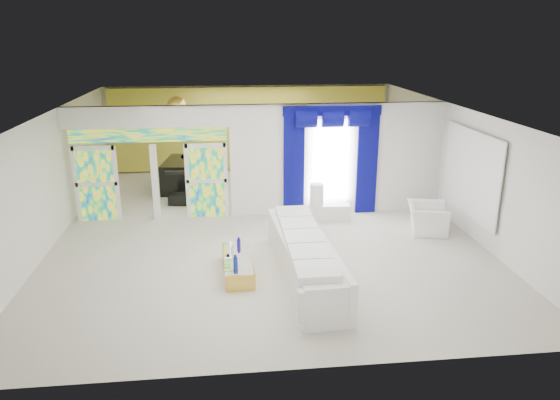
{
  "coord_description": "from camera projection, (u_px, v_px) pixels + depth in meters",
  "views": [
    {
      "loc": [
        -0.95,
        -12.56,
        4.78
      ],
      "look_at": [
        0.3,
        -1.2,
        1.1
      ],
      "focal_mm": 33.58,
      "sensor_mm": 36.0,
      "label": 1
    }
  ],
  "objects": [
    {
      "name": "piano_bench",
      "position": [
        186.0,
        199.0,
        15.16
      ],
      "size": [
        1.0,
        0.49,
        0.32
      ],
      "primitive_type": "cube",
      "rotation": [
        0.0,
        0.0,
        -0.13
      ],
      "color": "black",
      "rests_on": "ground"
    },
    {
      "name": "decanters",
      "position": [
        236.0,
        254.0,
        10.69
      ],
      "size": [
        0.22,
        1.24,
        0.25
      ],
      "color": "white",
      "rests_on": "coffee_table"
    },
    {
      "name": "blue_pelmet",
      "position": [
        332.0,
        111.0,
        13.6
      ],
      "size": [
        2.6,
        0.12,
        0.25
      ],
      "primitive_type": "cube",
      "color": "#030549",
      "rests_on": "dividing_wall"
    },
    {
      "name": "floor",
      "position": [
        263.0,
        227.0,
        13.45
      ],
      "size": [
        12.0,
        12.0,
        0.0
      ],
      "primitive_type": "plane",
      "color": "#B7AF9E",
      "rests_on": "ground"
    },
    {
      "name": "dividing_header",
      "position": [
        147.0,
        117.0,
        13.26
      ],
      "size": [
        4.3,
        0.18,
        0.55
      ],
      "primitive_type": "cube",
      "color": "white",
      "rests_on": "dividing_wall"
    },
    {
      "name": "stained_panel_right",
      "position": [
        207.0,
        181.0,
        13.94
      ],
      "size": [
        0.95,
        0.04,
        2.0
      ],
      "primitive_type": "cube",
      "color": "#994C3F",
      "rests_on": "ground"
    },
    {
      "name": "blue_drape_left",
      "position": [
        294.0,
        165.0,
        13.93
      ],
      "size": [
        0.55,
        0.1,
        2.8
      ],
      "primitive_type": "cube",
      "color": "#030549",
      "rests_on": "ground"
    },
    {
      "name": "coffee_table",
      "position": [
        238.0,
        265.0,
        10.8
      ],
      "size": [
        0.64,
        1.66,
        0.36
      ],
      "primitive_type": "cube",
      "rotation": [
        0.0,
        0.0,
        0.06
      ],
      "color": "gold",
      "rests_on": "ground"
    },
    {
      "name": "wall_mirror",
      "position": [
        471.0,
        173.0,
        12.54
      ],
      "size": [
        0.04,
        2.7,
        1.9
      ],
      "primitive_type": "cube",
      "color": "white",
      "rests_on": "ground"
    },
    {
      "name": "window_pane",
      "position": [
        331.0,
        162.0,
        14.05
      ],
      "size": [
        1.0,
        0.02,
        2.3
      ],
      "primitive_type": "cube",
      "color": "white",
      "rests_on": "dividing_wall"
    },
    {
      "name": "white_sofa",
      "position": [
        305.0,
        259.0,
        10.59
      ],
      "size": [
        1.13,
        4.21,
        0.79
      ],
      "primitive_type": "cube",
      "rotation": [
        0.0,
        0.0,
        0.06
      ],
      "color": "white",
      "rests_on": "ground"
    },
    {
      "name": "console_table",
      "position": [
        327.0,
        212.0,
        13.99
      ],
      "size": [
        1.21,
        0.47,
        0.39
      ],
      "primitive_type": "cube",
      "rotation": [
        0.0,
        0.0,
        -0.08
      ],
      "color": "white",
      "rests_on": "ground"
    },
    {
      "name": "table_lamp",
      "position": [
        317.0,
        195.0,
        13.81
      ],
      "size": [
        0.36,
        0.36,
        0.58
      ],
      "primitive_type": "cylinder",
      "color": "silver",
      "rests_on": "console_table"
    },
    {
      "name": "dividing_wall",
      "position": [
        339.0,
        159.0,
        14.16
      ],
      "size": [
        5.7,
        0.18,
        3.0
      ],
      "primitive_type": "cube",
      "color": "white",
      "rests_on": "ground"
    },
    {
      "name": "stained_transom",
      "position": [
        149.0,
        135.0,
        13.41
      ],
      "size": [
        4.0,
        0.05,
        0.35
      ],
      "primitive_type": "cube",
      "color": "#994C3F",
      "rests_on": "dividing_header"
    },
    {
      "name": "stained_panel_left",
      "position": [
        97.0,
        184.0,
        13.64
      ],
      "size": [
        0.95,
        0.04,
        2.0
      ],
      "primitive_type": "cube",
      "color": "#994C3F",
      "rests_on": "ground"
    },
    {
      "name": "armchair",
      "position": [
        427.0,
        218.0,
        13.04
      ],
      "size": [
        1.18,
        1.27,
        0.7
      ],
      "primitive_type": "imported",
      "rotation": [
        0.0,
        0.0,
        1.31
      ],
      "color": "white",
      "rests_on": "ground"
    },
    {
      "name": "gold_curtains",
      "position": [
        250.0,
        129.0,
        18.57
      ],
      "size": [
        9.7,
        0.12,
        2.9
      ],
      "primitive_type": "cube",
      "color": "gold",
      "rests_on": "ground"
    },
    {
      "name": "chandelier",
      "position": [
        177.0,
        107.0,
        15.61
      ],
      "size": [
        0.6,
        0.6,
        0.6
      ],
      "primitive_type": "sphere",
      "color": "gold",
      "rests_on": "ceiling"
    },
    {
      "name": "blue_drape_right",
      "position": [
        367.0,
        163.0,
        14.14
      ],
      "size": [
        0.55,
        0.1,
        2.8
      ],
      "primitive_type": "cube",
      "color": "#030549",
      "rests_on": "ground"
    },
    {
      "name": "tv_console",
      "position": [
        109.0,
        184.0,
        15.9
      ],
      "size": [
        0.56,
        0.52,
        0.73
      ],
      "primitive_type": "cube",
      "rotation": [
        0.0,
        0.0,
        0.14
      ],
      "color": "tan",
      "rests_on": "ground"
    },
    {
      "name": "grand_piano",
      "position": [
        188.0,
        175.0,
        16.58
      ],
      "size": [
        1.63,
        2.01,
        0.93
      ],
      "primitive_type": "cube",
      "rotation": [
        0.0,
        0.0,
        -0.13
      ],
      "color": "black",
      "rests_on": "ground"
    }
  ]
}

